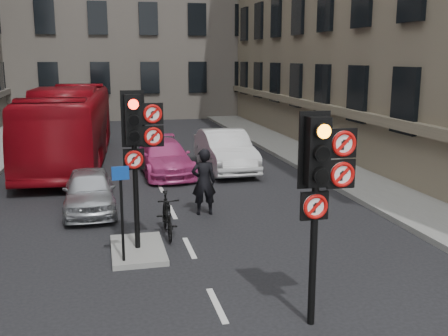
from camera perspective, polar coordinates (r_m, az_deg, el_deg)
name	(u,v)px	position (r m, az deg, el deg)	size (l,w,h in m)	color
pavement_right	(340,169)	(21.10, 12.56, -0.15)	(3.00, 50.00, 0.16)	gray
centre_island	(138,250)	(12.36, -9.35, -8.77)	(1.20, 2.00, 0.12)	gray
signal_near	(321,174)	(8.46, 10.55, -0.66)	(0.91, 0.40, 3.58)	black
signal_far	(138,136)	(11.69, -9.36, 3.45)	(0.91, 0.40, 3.58)	black
car_silver	(90,191)	(15.68, -14.42, -2.39)	(1.45, 3.61, 1.23)	#A3A6AA
car_white	(225,150)	(20.73, 0.12, 1.93)	(1.67, 4.79, 1.58)	silver
car_pink	(164,157)	(20.16, -6.50, 1.15)	(1.81, 4.46, 1.30)	#C1387F
bus_red	(70,125)	(22.91, -16.43, 4.47)	(2.70, 11.54, 3.21)	maroon
motorcycle	(167,215)	(13.21, -6.22, -5.09)	(0.51, 1.81, 1.09)	black
motorcyclist	(204,182)	(14.82, -2.22, -1.51)	(0.69, 0.46, 1.90)	black
info_sign	(121,200)	(11.19, -11.10, -3.49)	(0.36, 0.12, 2.08)	black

